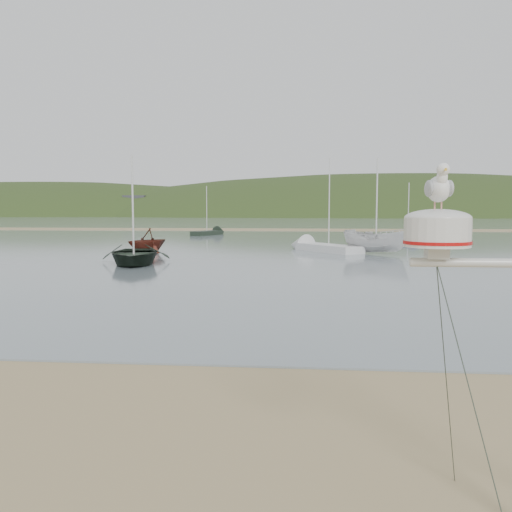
# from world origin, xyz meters

# --- Properties ---
(ground) EXTENTS (560.00, 560.00, 0.00)m
(ground) POSITION_xyz_m (0.00, 0.00, 0.00)
(ground) COLOR #8C7750
(ground) RESTS_ON ground
(water) EXTENTS (560.00, 256.00, 0.04)m
(water) POSITION_xyz_m (0.00, 132.00, 0.02)
(water) COLOR slate
(water) RESTS_ON ground
(sandbar) EXTENTS (560.00, 7.00, 0.07)m
(sandbar) POSITION_xyz_m (0.00, 70.00, 0.07)
(sandbar) COLOR #8C7750
(sandbar) RESTS_ON water
(hill_ridge) EXTENTS (620.00, 180.00, 80.00)m
(hill_ridge) POSITION_xyz_m (18.52, 235.00, -19.70)
(hill_ridge) COLOR #213314
(hill_ridge) RESTS_ON ground
(far_cottages) EXTENTS (294.40, 6.30, 8.00)m
(far_cottages) POSITION_xyz_m (3.00, 196.00, 4.00)
(far_cottages) COLOR beige
(far_cottages) RESTS_ON ground
(boat_dark) EXTENTS (3.89, 1.91, 5.24)m
(boat_dark) POSITION_xyz_m (-6.39, 22.11, 2.66)
(boat_dark) COLOR black
(boat_dark) RESTS_ON water
(boat_red) EXTENTS (3.21, 2.91, 3.18)m
(boat_red) POSITION_xyz_m (-7.86, 29.54, 1.63)
(boat_red) COLOR #4E1B11
(boat_red) RESTS_ON water
(boat_white) EXTENTS (2.27, 2.25, 4.49)m
(boat_white) POSITION_xyz_m (7.41, 30.18, 2.29)
(boat_white) COLOR silver
(boat_white) RESTS_ON water
(sailboat_blue_far) EXTENTS (3.72, 5.85, 5.80)m
(sailboat_blue_far) POSITION_xyz_m (12.75, 46.20, 0.30)
(sailboat_blue_far) COLOR #151A49
(sailboat_blue_far) RESTS_ON ground
(sailboat_dark_mid) EXTENTS (3.69, 6.03, 5.95)m
(sailboat_dark_mid) POSITION_xyz_m (-7.74, 55.36, 0.30)
(sailboat_dark_mid) COLOR black
(sailboat_dark_mid) RESTS_ON ground
(sailboat_white_near) EXTENTS (5.72, 6.67, 7.05)m
(sailboat_white_near) POSITION_xyz_m (3.22, 33.18, 0.30)
(sailboat_white_near) COLOR silver
(sailboat_white_near) RESTS_ON ground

